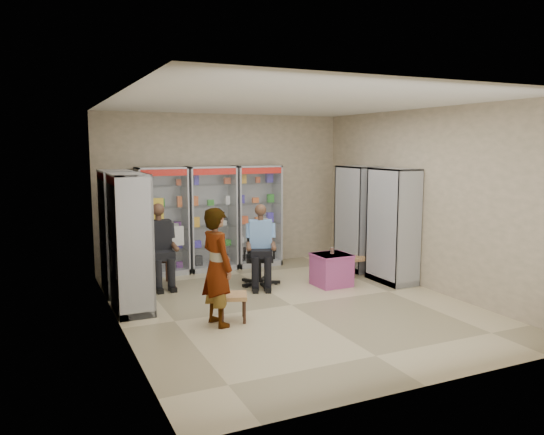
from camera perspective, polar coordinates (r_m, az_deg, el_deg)
name	(u,v)px	position (r m, az deg, el deg)	size (l,w,h in m)	color
floor	(291,305)	(8.11, 2.10, -9.38)	(6.00, 6.00, 0.00)	#C1B086
room_shell	(292,174)	(7.76, 2.17, 4.65)	(5.02, 6.02, 3.01)	#C4AF91
cabinet_back_left	(162,221)	(9.99, -11.70, -0.40)	(0.90, 0.50, 2.00)	silver
cabinet_back_mid	(212,218)	(10.24, -6.52, -0.10)	(0.90, 0.50, 2.00)	#AAADB1
cabinet_back_right	(257,216)	(10.57, -1.62, 0.19)	(0.90, 0.50, 2.00)	#A1A3A8
cabinet_right_far	(358,218)	(10.36, 9.19, -0.06)	(0.50, 0.90, 2.00)	#AFB2B7
cabinet_right_near	(393,226)	(9.47, 12.89, -0.88)	(0.50, 0.90, 2.00)	#B5B7BD
cabinet_left_far	(119,232)	(8.92, -16.18, -1.52)	(0.50, 0.90, 2.00)	#B8BBC0
cabinet_left_near	(130,243)	(7.85, -14.98, -2.71)	(0.50, 0.90, 2.00)	silver
wooden_chair	(159,258)	(9.33, -12.10, -4.30)	(0.42, 0.42, 0.94)	black
seated_customer	(159,247)	(9.24, -12.07, -3.14)	(0.44, 0.60, 1.34)	black
office_chair	(259,255)	(9.12, -1.36, -4.09)	(0.57, 0.57, 1.04)	black
seated_shopkeeper	(261,248)	(9.05, -1.24, -3.27)	(0.43, 0.60, 1.32)	#6294C2
pink_trunk	(332,270)	(9.19, 6.42, -5.61)	(0.57, 0.55, 0.55)	#A5428C
tea_glass	(332,251)	(9.15, 6.48, -3.55)	(0.07, 0.07, 0.11)	#622908
woven_stool_a	(356,266)	(9.93, 9.02, -5.20)	(0.36, 0.36, 0.36)	#A47945
woven_stool_b	(233,307)	(7.39, -4.20, -9.60)	(0.37, 0.37, 0.37)	#A17E44
standing_man	(217,267)	(7.09, -5.93, -5.30)	(0.58, 0.38, 1.59)	gray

